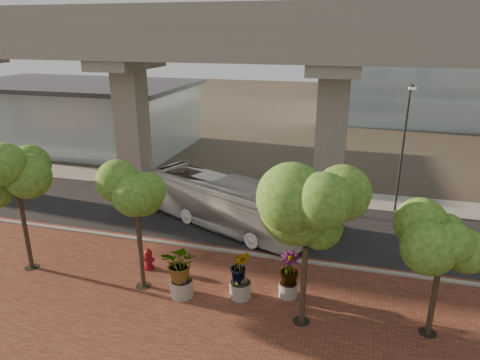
# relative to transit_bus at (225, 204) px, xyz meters

# --- Properties ---
(ground) EXTENTS (160.00, 160.00, 0.00)m
(ground) POSITION_rel_transit_bus_xyz_m (-0.25, -0.98, -1.52)
(ground) COLOR #373128
(ground) RESTS_ON ground
(brick_plaza) EXTENTS (70.00, 13.00, 0.06)m
(brick_plaza) POSITION_rel_transit_bus_xyz_m (-0.25, -8.98, -1.49)
(brick_plaza) COLOR brown
(brick_plaza) RESTS_ON ground
(asphalt_road) EXTENTS (90.00, 8.00, 0.04)m
(asphalt_road) POSITION_rel_transit_bus_xyz_m (-0.25, 1.02, -1.50)
(asphalt_road) COLOR black
(asphalt_road) RESTS_ON ground
(curb_strip) EXTENTS (70.00, 0.25, 0.16)m
(curb_strip) POSITION_rel_transit_bus_xyz_m (-0.25, -2.98, -1.44)
(curb_strip) COLOR gray
(curb_strip) RESTS_ON ground
(far_sidewalk) EXTENTS (90.00, 3.00, 0.06)m
(far_sidewalk) POSITION_rel_transit_bus_xyz_m (-0.25, 6.52, -1.49)
(far_sidewalk) COLOR gray
(far_sidewalk) RESTS_ON ground
(transit_viaduct) EXTENTS (72.00, 5.60, 12.40)m
(transit_viaduct) POSITION_rel_transit_bus_xyz_m (-0.25, 1.02, 5.77)
(transit_viaduct) COLOR gray
(transit_viaduct) RESTS_ON ground
(station_pavilion) EXTENTS (23.00, 13.00, 6.30)m
(station_pavilion) POSITION_rel_transit_bus_xyz_m (-20.25, 15.02, 1.70)
(station_pavilion) COLOR silver
(station_pavilion) RESTS_ON ground
(transit_bus) EXTENTS (10.98, 6.78, 3.03)m
(transit_bus) POSITION_rel_transit_bus_xyz_m (0.00, 0.00, 0.00)
(transit_bus) COLOR silver
(transit_bus) RESTS_ON ground
(fire_hydrant) EXTENTS (0.54, 0.49, 1.09)m
(fire_hydrant) POSITION_rel_transit_bus_xyz_m (-2.19, -5.61, -0.93)
(fire_hydrant) COLOR maroon
(fire_hydrant) RESTS_ON ground
(planter_front) EXTENTS (2.24, 2.24, 2.47)m
(planter_front) POSITION_rel_transit_bus_xyz_m (0.25, -7.28, 0.04)
(planter_front) COLOR gray
(planter_front) RESTS_ON ground
(planter_right) EXTENTS (1.99, 1.99, 2.13)m
(planter_right) POSITION_rel_transit_bus_xyz_m (4.75, -6.09, -0.17)
(planter_right) COLOR gray
(planter_right) RESTS_ON ground
(planter_left) EXTENTS (2.11, 2.11, 2.32)m
(planter_left) POSITION_rel_transit_bus_xyz_m (2.75, -6.71, -0.05)
(planter_left) COLOR #AFAC9E
(planter_left) RESTS_ON ground
(street_tree_far_west) EXTENTS (3.58, 3.58, 6.43)m
(street_tree_far_west) POSITION_rel_transit_bus_xyz_m (-7.83, -7.05, 3.32)
(street_tree_far_west) COLOR #403024
(street_tree_far_west) RESTS_ON ground
(street_tree_near_west) EXTENTS (2.97, 2.97, 5.83)m
(street_tree_near_west) POSITION_rel_transit_bus_xyz_m (-1.75, -7.08, 2.99)
(street_tree_near_west) COLOR #403024
(street_tree_near_west) RESTS_ON ground
(street_tree_near_east) EXTENTS (4.33, 4.33, 6.58)m
(street_tree_near_east) POSITION_rel_transit_bus_xyz_m (5.57, -7.68, 3.13)
(street_tree_near_east) COLOR #403024
(street_tree_near_east) RESTS_ON ground
(street_tree_far_east) EXTENTS (3.22, 3.22, 5.49)m
(street_tree_far_east) POSITION_rel_transit_bus_xyz_m (10.37, -7.08, 2.54)
(street_tree_far_east) COLOR #403024
(street_tree_far_east) RESTS_ON ground
(streetlamp_west) EXTENTS (0.46, 1.33, 9.19)m
(streetlamp_west) POSITION_rel_transit_bus_xyz_m (-9.56, 4.79, 3.84)
(streetlamp_west) COLOR #29282C
(streetlamp_west) RESTS_ON ground
(streetlamp_east) EXTENTS (0.40, 1.18, 8.16)m
(streetlamp_east) POSITION_rel_transit_bus_xyz_m (9.91, 5.04, 3.25)
(streetlamp_east) COLOR #2C2C30
(streetlamp_east) RESTS_ON ground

